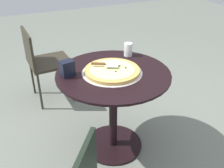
{
  "coord_description": "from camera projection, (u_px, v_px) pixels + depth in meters",
  "views": [
    {
      "loc": [
        0.74,
        1.62,
        1.65
      ],
      "look_at": [
        0.01,
        -0.0,
        0.64
      ],
      "focal_mm": 41.6,
      "sensor_mm": 36.0,
      "label": 1
    }
  ],
  "objects": [
    {
      "name": "ground_plane",
      "position": [
        113.0,
        145.0,
        2.36
      ],
      "size": [
        10.0,
        10.0,
        0.0
      ],
      "primitive_type": "plane",
      "color": "slate"
    },
    {
      "name": "patio_table",
      "position": [
        113.0,
        96.0,
        2.1
      ],
      "size": [
        0.89,
        0.89,
        0.74
      ],
      "color": "black",
      "rests_on": "ground"
    },
    {
      "name": "pizza_on_tray",
      "position": [
        112.0,
        71.0,
        1.99
      ],
      "size": [
        0.47,
        0.47,
        0.05
      ],
      "color": "silver",
      "rests_on": "patio_table"
    },
    {
      "name": "pizza_server",
      "position": [
        105.0,
        64.0,
        2.0
      ],
      "size": [
        0.21,
        0.15,
        0.02
      ],
      "color": "silver",
      "rests_on": "pizza_on_tray"
    },
    {
      "name": "drinking_cup",
      "position": [
        128.0,
        49.0,
        2.25
      ],
      "size": [
        0.07,
        0.07,
        0.11
      ],
      "primitive_type": "cylinder",
      "color": "silver",
      "rests_on": "patio_table"
    },
    {
      "name": "napkin_dispenser",
      "position": [
        67.0,
        68.0,
        1.92
      ],
      "size": [
        0.11,
        0.09,
        0.12
      ],
      "primitive_type": "cube",
      "rotation": [
        0.0,
        0.0,
        0.2
      ],
      "color": "black",
      "rests_on": "patio_table"
    },
    {
      "name": "patio_chair_far",
      "position": [
        43.0,
        59.0,
        2.79
      ],
      "size": [
        0.45,
        0.45,
        0.83
      ],
      "color": "#302A1F",
      "rests_on": "ground"
    }
  ]
}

